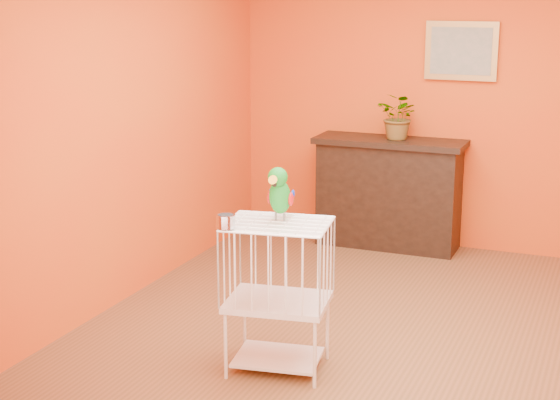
% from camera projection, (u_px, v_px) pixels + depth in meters
% --- Properties ---
extents(ground, '(4.50, 4.50, 0.00)m').
position_uv_depth(ground, '(384.00, 336.00, 5.76)').
color(ground, brown).
rests_on(ground, ground).
extents(room_shell, '(4.50, 4.50, 4.50)m').
position_uv_depth(room_shell, '(392.00, 101.00, 5.38)').
color(room_shell, '#CA5013').
rests_on(room_shell, ground).
extents(console_cabinet, '(1.32, 0.48, 0.98)m').
position_uv_depth(console_cabinet, '(388.00, 193.00, 7.66)').
color(console_cabinet, black).
rests_on(console_cabinet, ground).
extents(potted_plant, '(0.48, 0.51, 0.32)m').
position_uv_depth(potted_plant, '(400.00, 121.00, 7.48)').
color(potted_plant, '#26722D').
rests_on(potted_plant, console_cabinet).
extents(framed_picture, '(0.62, 0.04, 0.50)m').
position_uv_depth(framed_picture, '(461.00, 51.00, 7.33)').
color(framed_picture, '#A77A3B').
rests_on(framed_picture, room_shell).
extents(birdcage, '(0.67, 0.55, 0.93)m').
position_uv_depth(birdcage, '(278.00, 294.00, 5.16)').
color(birdcage, silver).
rests_on(birdcage, ground).
extents(feed_cup, '(0.11, 0.11, 0.08)m').
position_uv_depth(feed_cup, '(226.00, 221.00, 4.92)').
color(feed_cup, silver).
rests_on(feed_cup, birdcage).
extents(parrot, '(0.16, 0.30, 0.33)m').
position_uv_depth(parrot, '(280.00, 193.00, 5.07)').
color(parrot, '#59544C').
rests_on(parrot, birdcage).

